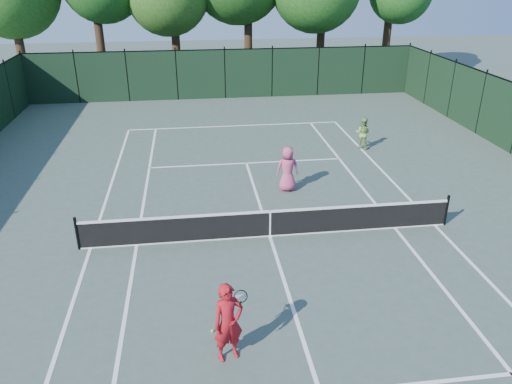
{
  "coord_description": "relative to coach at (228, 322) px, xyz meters",
  "views": [
    {
      "loc": [
        -2.25,
        -13.51,
        7.8
      ],
      "look_at": [
        -0.31,
        1.0,
        1.1
      ],
      "focal_mm": 35.0,
      "sensor_mm": 36.0,
      "label": 1
    }
  ],
  "objects": [
    {
      "name": "loose_ball_midcourt",
      "position": [
        -0.32,
        0.84,
        -0.89
      ],
      "size": [
        0.07,
        0.07,
        0.07
      ],
      "primitive_type": "sphere",
      "color": "#D5ED30",
      "rests_on": "ground"
    },
    {
      "name": "sideline_doubles_right",
      "position": [
        7.2,
        5.1,
        -0.92
      ],
      "size": [
        0.1,
        23.77,
        0.01
      ],
      "primitive_type": "cube",
      "color": "white",
      "rests_on": "ground"
    },
    {
      "name": "tennis_net",
      "position": [
        1.71,
        5.1,
        -0.45
      ],
      "size": [
        11.69,
        0.09,
        1.06
      ],
      "color": "black",
      "rests_on": "ground"
    },
    {
      "name": "player_pink",
      "position": [
        2.92,
        8.51,
        -0.07
      ],
      "size": [
        0.86,
        0.58,
        1.72
      ],
      "rotation": [
        0.0,
        0.0,
        3.11
      ],
      "color": "#C4456F",
      "rests_on": "ground"
    },
    {
      "name": "ground",
      "position": [
        1.71,
        5.1,
        -0.93
      ],
      "size": [
        90.0,
        90.0,
        0.0
      ],
      "primitive_type": "plane",
      "color": "#425047",
      "rests_on": "ground"
    },
    {
      "name": "coach",
      "position": [
        0.0,
        0.0,
        0.0
      ],
      "size": [
        0.86,
        0.84,
        1.85
      ],
      "rotation": [
        0.0,
        0.0,
        0.32
      ],
      "color": "#A8131C",
      "rests_on": "ground"
    },
    {
      "name": "baseline_far",
      "position": [
        1.71,
        16.99,
        -0.92
      ],
      "size": [
        10.97,
        0.1,
        0.01
      ],
      "primitive_type": "cube",
      "color": "white",
      "rests_on": "ground"
    },
    {
      "name": "player_green",
      "position": [
        7.25,
        12.72,
        -0.2
      ],
      "size": [
        0.89,
        0.84,
        1.45
      ],
      "rotation": [
        0.0,
        0.0,
        2.57
      ],
      "color": "#82A753",
      "rests_on": "ground"
    },
    {
      "name": "sideline_singles_right",
      "position": [
        5.83,
        5.1,
        -0.92
      ],
      "size": [
        0.1,
        23.77,
        0.01
      ],
      "primitive_type": "cube",
      "color": "white",
      "rests_on": "ground"
    },
    {
      "name": "sideline_doubles_left",
      "position": [
        -3.77,
        5.1,
        -0.92
      ],
      "size": [
        0.1,
        23.77,
        0.01
      ],
      "primitive_type": "cube",
      "color": "white",
      "rests_on": "ground"
    },
    {
      "name": "center_service_line",
      "position": [
        1.71,
        5.1,
        -0.92
      ],
      "size": [
        0.1,
        12.8,
        0.01
      ],
      "primitive_type": "cube",
      "color": "white",
      "rests_on": "ground"
    },
    {
      "name": "service_line_far",
      "position": [
        1.71,
        11.5,
        -0.92
      ],
      "size": [
        8.23,
        0.1,
        0.01
      ],
      "primitive_type": "cube",
      "color": "white",
      "rests_on": "ground"
    },
    {
      "name": "sideline_singles_left",
      "position": [
        -2.4,
        5.1,
        -0.92
      ],
      "size": [
        0.1,
        23.77,
        0.01
      ],
      "primitive_type": "cube",
      "color": "white",
      "rests_on": "ground"
    },
    {
      "name": "fence_far",
      "position": [
        1.71,
        23.1,
        0.57
      ],
      "size": [
        24.0,
        0.05,
        3.0
      ],
      "primitive_type": "cube",
      "color": "black",
      "rests_on": "ground"
    }
  ]
}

